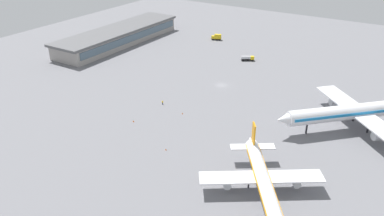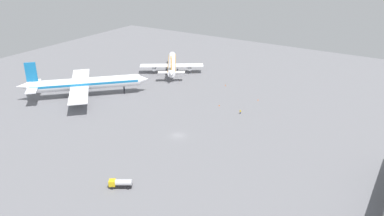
{
  "view_description": "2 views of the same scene",
  "coord_description": "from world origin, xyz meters",
  "px_view_note": "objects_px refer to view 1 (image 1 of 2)",
  "views": [
    {
      "loc": [
        138.44,
        72.39,
        66.42
      ],
      "look_at": [
        28.93,
        3.2,
        2.09
      ],
      "focal_mm": 37.0,
      "sensor_mm": 36.0,
      "label": 1
    },
    {
      "loc": [
        -99.53,
        -68.41,
        62.34
      ],
      "look_at": [
        11.29,
        1.33,
        6.19
      ],
      "focal_mm": 36.03,
      "sensor_mm": 36.0,
      "label": 2
    }
  ],
  "objects_px": {
    "fuel_truck": "(248,58)",
    "safety_cone_far_side": "(182,113)",
    "ground_crew_worker": "(163,102)",
    "safety_cone_mid_apron": "(133,121)",
    "airplane_at_gate": "(355,112)",
    "airplane_taxiing": "(262,179)",
    "catering_truck": "(217,37)",
    "safety_cone_near_gate": "(166,149)"
  },
  "relations": [
    {
      "from": "fuel_truck",
      "to": "safety_cone_far_side",
      "type": "distance_m",
      "value": 65.97
    },
    {
      "from": "ground_crew_worker",
      "to": "safety_cone_mid_apron",
      "type": "distance_m",
      "value": 16.95
    },
    {
      "from": "airplane_at_gate",
      "to": "airplane_taxiing",
      "type": "height_order",
      "value": "airplane_at_gate"
    },
    {
      "from": "catering_truck",
      "to": "fuel_truck",
      "type": "distance_m",
      "value": 38.18
    },
    {
      "from": "airplane_at_gate",
      "to": "fuel_truck",
      "type": "xyz_separation_m",
      "value": [
        -43.22,
        -59.47,
        -4.83
      ]
    },
    {
      "from": "airplane_taxiing",
      "to": "fuel_truck",
      "type": "relative_size",
      "value": 5.62
    },
    {
      "from": "catering_truck",
      "to": "fuel_truck",
      "type": "relative_size",
      "value": 0.93
    },
    {
      "from": "airplane_taxiing",
      "to": "safety_cone_mid_apron",
      "type": "distance_m",
      "value": 55.47
    },
    {
      "from": "catering_truck",
      "to": "safety_cone_near_gate",
      "type": "relative_size",
      "value": 9.85
    },
    {
      "from": "airplane_at_gate",
      "to": "safety_cone_mid_apron",
      "type": "distance_m",
      "value": 75.88
    },
    {
      "from": "fuel_truck",
      "to": "safety_cone_mid_apron",
      "type": "height_order",
      "value": "fuel_truck"
    },
    {
      "from": "airplane_at_gate",
      "to": "catering_truck",
      "type": "xyz_separation_m",
      "value": [
        -66.28,
        -89.9,
        -4.52
      ]
    },
    {
      "from": "safety_cone_mid_apron",
      "to": "safety_cone_far_side",
      "type": "bearing_deg",
      "value": 141.65
    },
    {
      "from": "airplane_taxiing",
      "to": "safety_cone_mid_apron",
      "type": "relative_size",
      "value": 59.36
    },
    {
      "from": "airplane_at_gate",
      "to": "catering_truck",
      "type": "height_order",
      "value": "airplane_at_gate"
    },
    {
      "from": "catering_truck",
      "to": "safety_cone_near_gate",
      "type": "height_order",
      "value": "catering_truck"
    },
    {
      "from": "catering_truck",
      "to": "safety_cone_near_gate",
      "type": "xyz_separation_m",
      "value": [
        112.05,
        44.32,
        -1.4
      ]
    },
    {
      "from": "ground_crew_worker",
      "to": "safety_cone_far_side",
      "type": "xyz_separation_m",
      "value": [
        2.7,
        10.9,
        -0.55
      ]
    },
    {
      "from": "catering_truck",
      "to": "safety_cone_near_gate",
      "type": "bearing_deg",
      "value": 90.24
    },
    {
      "from": "fuel_truck",
      "to": "ground_crew_worker",
      "type": "height_order",
      "value": "fuel_truck"
    },
    {
      "from": "airplane_at_gate",
      "to": "safety_cone_near_gate",
      "type": "bearing_deg",
      "value": -0.05
    },
    {
      "from": "airplane_at_gate",
      "to": "safety_cone_near_gate",
      "type": "distance_m",
      "value": 64.86
    },
    {
      "from": "ground_crew_worker",
      "to": "safety_cone_far_side",
      "type": "distance_m",
      "value": 11.24
    },
    {
      "from": "airplane_at_gate",
      "to": "ground_crew_worker",
      "type": "bearing_deg",
      "value": -28.34
    },
    {
      "from": "airplane_taxiing",
      "to": "safety_cone_mid_apron",
      "type": "xyz_separation_m",
      "value": [
        -12.46,
        -53.89,
        -4.23
      ]
    },
    {
      "from": "airplane_taxiing",
      "to": "safety_cone_far_side",
      "type": "distance_m",
      "value": 50.47
    },
    {
      "from": "fuel_truck",
      "to": "safety_cone_mid_apron",
      "type": "bearing_deg",
      "value": -127.03
    },
    {
      "from": "safety_cone_mid_apron",
      "to": "safety_cone_far_side",
      "type": "xyz_separation_m",
      "value": [
        -14.24,
        11.27,
        0.0
      ]
    },
    {
      "from": "safety_cone_near_gate",
      "to": "safety_cone_mid_apron",
      "type": "xyz_separation_m",
      "value": [
        -8.95,
        -20.51,
        0.0
      ]
    },
    {
      "from": "airplane_taxiing",
      "to": "catering_truck",
      "type": "bearing_deg",
      "value": 179.71
    },
    {
      "from": "catering_truck",
      "to": "airplane_taxiing",
      "type": "bearing_deg",
      "value": 102.58
    },
    {
      "from": "ground_crew_worker",
      "to": "safety_cone_mid_apron",
      "type": "height_order",
      "value": "ground_crew_worker"
    },
    {
      "from": "airplane_at_gate",
      "to": "fuel_truck",
      "type": "bearing_deg",
      "value": -81.17
    },
    {
      "from": "safety_cone_mid_apron",
      "to": "airplane_taxiing",
      "type": "bearing_deg",
      "value": 76.98
    },
    {
      "from": "fuel_truck",
      "to": "safety_cone_far_side",
      "type": "relative_size",
      "value": 10.57
    },
    {
      "from": "airplane_taxiing",
      "to": "safety_cone_far_side",
      "type": "height_order",
      "value": "airplane_taxiing"
    },
    {
      "from": "catering_truck",
      "to": "safety_cone_near_gate",
      "type": "distance_m",
      "value": 120.5
    },
    {
      "from": "safety_cone_near_gate",
      "to": "safety_cone_mid_apron",
      "type": "relative_size",
      "value": 1.0
    },
    {
      "from": "airplane_taxiing",
      "to": "ground_crew_worker",
      "type": "xyz_separation_m",
      "value": [
        -29.4,
        -53.53,
        -3.68
      ]
    },
    {
      "from": "fuel_truck",
      "to": "safety_cone_far_side",
      "type": "bearing_deg",
      "value": -118.26
    },
    {
      "from": "catering_truck",
      "to": "ground_crew_worker",
      "type": "xyz_separation_m",
      "value": [
        86.16,
        24.18,
        -0.85
      ]
    },
    {
      "from": "safety_cone_mid_apron",
      "to": "fuel_truck",
      "type": "bearing_deg",
      "value": 175.27
    }
  ]
}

